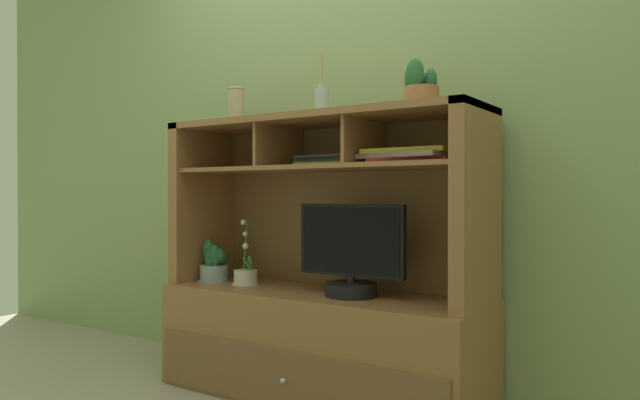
{
  "coord_description": "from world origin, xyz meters",
  "views": [
    {
      "loc": [
        1.5,
        -2.24,
        0.92
      ],
      "look_at": [
        0.0,
        0.0,
        0.89
      ],
      "focal_mm": 33.46,
      "sensor_mm": 36.0,
      "label": 1
    }
  ],
  "objects_px": {
    "tv_monitor": "(351,258)",
    "potted_fern": "(214,265)",
    "magazine_stack_left": "(332,161)",
    "media_console": "(321,311)",
    "diffuser_bottle": "(322,102)",
    "potted_succulent": "(421,90)",
    "magazine_stack_centre": "(413,156)",
    "potted_orchid": "(246,275)",
    "ceramic_vase": "(236,106)"
  },
  "relations": [
    {
      "from": "tv_monitor",
      "to": "diffuser_bottle",
      "type": "xyz_separation_m",
      "value": [
        -0.19,
        0.05,
        0.69
      ]
    },
    {
      "from": "media_console",
      "to": "ceramic_vase",
      "type": "xyz_separation_m",
      "value": [
        -0.49,
        -0.02,
        0.97
      ]
    },
    {
      "from": "potted_fern",
      "to": "tv_monitor",
      "type": "bearing_deg",
      "value": 0.66
    },
    {
      "from": "media_console",
      "to": "tv_monitor",
      "type": "distance_m",
      "value": 0.32
    },
    {
      "from": "potted_fern",
      "to": "ceramic_vase",
      "type": "xyz_separation_m",
      "value": [
        0.12,
        0.03,
        0.8
      ]
    },
    {
      "from": "potted_succulent",
      "to": "ceramic_vase",
      "type": "height_order",
      "value": "potted_succulent"
    },
    {
      "from": "tv_monitor",
      "to": "magazine_stack_centre",
      "type": "relative_size",
      "value": 1.27
    },
    {
      "from": "magazine_stack_centre",
      "to": "ceramic_vase",
      "type": "distance_m",
      "value": 0.98
    },
    {
      "from": "diffuser_bottle",
      "to": "tv_monitor",
      "type": "bearing_deg",
      "value": -15.79
    },
    {
      "from": "tv_monitor",
      "to": "ceramic_vase",
      "type": "height_order",
      "value": "ceramic_vase"
    },
    {
      "from": "media_console",
      "to": "potted_fern",
      "type": "bearing_deg",
      "value": -174.86
    },
    {
      "from": "magazine_stack_left",
      "to": "potted_fern",
      "type": "bearing_deg",
      "value": -170.74
    },
    {
      "from": "ceramic_vase",
      "to": "tv_monitor",
      "type": "bearing_deg",
      "value": -1.95
    },
    {
      "from": "media_console",
      "to": "magazine_stack_centre",
      "type": "height_order",
      "value": "media_console"
    },
    {
      "from": "diffuser_bottle",
      "to": "magazine_stack_left",
      "type": "bearing_deg",
      "value": 57.92
    },
    {
      "from": "magazine_stack_centre",
      "to": "diffuser_bottle",
      "type": "distance_m",
      "value": 0.52
    },
    {
      "from": "potted_orchid",
      "to": "diffuser_bottle",
      "type": "distance_m",
      "value": 0.91
    },
    {
      "from": "media_console",
      "to": "potted_orchid",
      "type": "bearing_deg",
      "value": -174.0
    },
    {
      "from": "media_console",
      "to": "magazine_stack_centre",
      "type": "bearing_deg",
      "value": 2.19
    },
    {
      "from": "magazine_stack_left",
      "to": "potted_succulent",
      "type": "height_order",
      "value": "potted_succulent"
    },
    {
      "from": "media_console",
      "to": "potted_fern",
      "type": "relative_size",
      "value": 7.17
    },
    {
      "from": "magazine_stack_left",
      "to": "tv_monitor",
      "type": "bearing_deg",
      "value": -30.45
    },
    {
      "from": "potted_succulent",
      "to": "media_console",
      "type": "bearing_deg",
      "value": -179.61
    },
    {
      "from": "media_console",
      "to": "magazine_stack_centre",
      "type": "relative_size",
      "value": 3.78
    },
    {
      "from": "magazine_stack_left",
      "to": "potted_orchid",
      "type": "bearing_deg",
      "value": -168.12
    },
    {
      "from": "media_console",
      "to": "tv_monitor",
      "type": "height_order",
      "value": "media_console"
    },
    {
      "from": "potted_succulent",
      "to": "magazine_stack_left",
      "type": "bearing_deg",
      "value": 174.37
    },
    {
      "from": "tv_monitor",
      "to": "potted_fern",
      "type": "bearing_deg",
      "value": -179.34
    },
    {
      "from": "tv_monitor",
      "to": "potted_orchid",
      "type": "distance_m",
      "value": 0.61
    },
    {
      "from": "tv_monitor",
      "to": "potted_fern",
      "type": "height_order",
      "value": "tv_monitor"
    },
    {
      "from": "magazine_stack_left",
      "to": "diffuser_bottle",
      "type": "relative_size",
      "value": 1.03
    },
    {
      "from": "diffuser_bottle",
      "to": "ceramic_vase",
      "type": "xyz_separation_m",
      "value": [
        -0.49,
        -0.03,
        0.02
      ]
    },
    {
      "from": "magazine_stack_left",
      "to": "diffuser_bottle",
      "type": "bearing_deg",
      "value": -122.08
    },
    {
      "from": "magazine_stack_left",
      "to": "ceramic_vase",
      "type": "distance_m",
      "value": 0.6
    },
    {
      "from": "potted_fern",
      "to": "magazine_stack_left",
      "type": "distance_m",
      "value": 0.82
    },
    {
      "from": "potted_orchid",
      "to": "potted_fern",
      "type": "distance_m",
      "value": 0.2
    },
    {
      "from": "tv_monitor",
      "to": "ceramic_vase",
      "type": "xyz_separation_m",
      "value": [
        -0.68,
        0.02,
        0.71
      ]
    },
    {
      "from": "potted_fern",
      "to": "magazine_stack_centre",
      "type": "distance_m",
      "value": 1.18
    },
    {
      "from": "potted_orchid",
      "to": "magazine_stack_left",
      "type": "bearing_deg",
      "value": 11.88
    },
    {
      "from": "diffuser_bottle",
      "to": "ceramic_vase",
      "type": "bearing_deg",
      "value": -176.54
    },
    {
      "from": "magazine_stack_left",
      "to": "potted_succulent",
      "type": "distance_m",
      "value": 0.54
    },
    {
      "from": "media_console",
      "to": "magazine_stack_left",
      "type": "distance_m",
      "value": 0.69
    },
    {
      "from": "potted_orchid",
      "to": "potted_succulent",
      "type": "height_order",
      "value": "potted_succulent"
    },
    {
      "from": "magazine_stack_centre",
      "to": "diffuser_bottle",
      "type": "bearing_deg",
      "value": -178.73
    },
    {
      "from": "potted_fern",
      "to": "potted_succulent",
      "type": "bearing_deg",
      "value": 3.04
    },
    {
      "from": "magazine_stack_centre",
      "to": "media_console",
      "type": "bearing_deg",
      "value": -177.81
    },
    {
      "from": "magazine_stack_left",
      "to": "potted_succulent",
      "type": "xyz_separation_m",
      "value": [
        0.46,
        -0.05,
        0.27
      ]
    },
    {
      "from": "potted_orchid",
      "to": "magazine_stack_left",
      "type": "height_order",
      "value": "magazine_stack_left"
    },
    {
      "from": "potted_fern",
      "to": "magazine_stack_centre",
      "type": "bearing_deg",
      "value": 3.89
    },
    {
      "from": "media_console",
      "to": "potted_succulent",
      "type": "relative_size",
      "value": 7.83
    }
  ]
}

